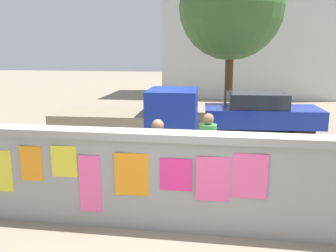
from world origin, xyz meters
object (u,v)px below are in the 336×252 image
object	(u,v)px
motorcycle	(259,157)
person_walking	(158,154)
car_parked	(261,112)
auto_rickshaw_truck	(134,126)
tree_roadside	(231,7)
person_bystander	(208,145)

from	to	relation	value
motorcycle	person_walking	bearing A→B (deg)	-137.13
person_walking	car_parked	bearing A→B (deg)	68.98
motorcycle	car_parked	bearing A→B (deg)	84.61
auto_rickshaw_truck	tree_roadside	world-z (taller)	tree_roadside
auto_rickshaw_truck	person_bystander	size ratio (longest dim) A/B	2.25
motorcycle	person_bystander	xyz separation A→B (m)	(-1.10, -1.08, 0.52)
auto_rickshaw_truck	tree_roadside	xyz separation A→B (m)	(2.41, 5.87, 3.46)
person_walking	tree_roadside	distance (m)	9.27
tree_roadside	car_parked	bearing A→B (deg)	-65.59
person_walking	tree_roadside	size ratio (longest dim) A/B	0.25
car_parked	person_walking	distance (m)	6.63
motorcycle	person_walking	distance (m)	2.73
person_walking	tree_roadside	bearing A→B (deg)	81.29
car_parked	person_walking	world-z (taller)	person_walking
tree_roadside	auto_rickshaw_truck	bearing A→B (deg)	-112.34
person_walking	tree_roadside	world-z (taller)	tree_roadside
person_bystander	auto_rickshaw_truck	bearing A→B (deg)	135.69
motorcycle	person_bystander	world-z (taller)	person_bystander
auto_rickshaw_truck	person_bystander	xyz separation A→B (m)	(1.97, -1.92, 0.09)
person_bystander	tree_roadside	bearing A→B (deg)	86.75
tree_roadside	person_walking	bearing A→B (deg)	-98.71
person_walking	person_bystander	world-z (taller)	same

